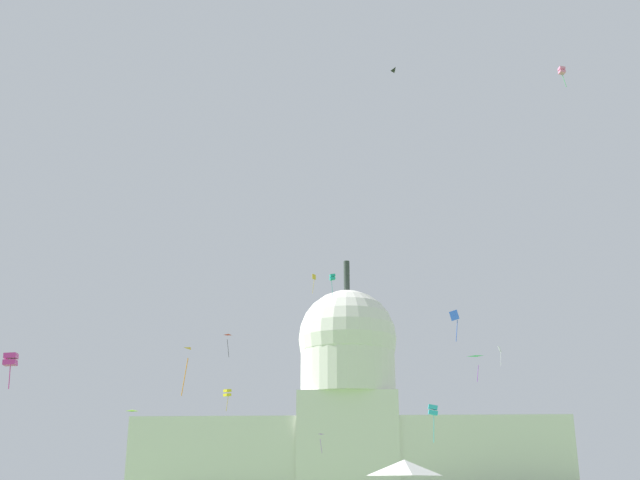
# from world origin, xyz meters

# --- Properties ---
(capitol_building) EXTENTS (121.11, 28.84, 66.82)m
(capitol_building) POSITION_xyz_m (-2.70, 190.01, 21.27)
(capitol_building) COLOR silver
(capitol_building) RESTS_ON ground_plane
(kite_yellow_low) EXTENTS (1.35, 1.35, 3.48)m
(kite_yellow_low) POSITION_xyz_m (-19.97, 92.26, 16.45)
(kite_yellow_low) COLOR yellow
(kite_white_mid) EXTENTS (0.95, 1.22, 4.64)m
(kite_white_mid) POSITION_xyz_m (33.85, 147.78, 32.00)
(kite_white_mid) COLOR white
(kite_lime_low) EXTENTS (1.53, 0.97, 0.37)m
(kite_lime_low) POSITION_xyz_m (-33.03, 85.10, 12.91)
(kite_lime_low) COLOR #8CD133
(kite_pink_high) EXTENTS (0.98, 0.96, 3.28)m
(kite_pink_high) POSITION_xyz_m (31.35, 68.79, 59.42)
(kite_pink_high) COLOR pink
(kite_blue_mid) EXTENTS (1.11, 0.61, 3.63)m
(kite_blue_mid) POSITION_xyz_m (12.36, 55.79, 20.55)
(kite_blue_mid) COLOR blue
(kite_black_high) EXTENTS (0.75, 1.24, 0.21)m
(kite_black_high) POSITION_xyz_m (6.56, 66.15, 58.38)
(kite_black_high) COLOR black
(kite_cyan_low) EXTENTS (1.15, 1.08, 4.39)m
(kite_cyan_low) POSITION_xyz_m (10.09, 63.07, 10.98)
(kite_cyan_low) COLOR #33BCDB
(kite_turquoise_high) EXTENTS (1.19, 1.15, 4.50)m
(kite_turquoise_high) POSITION_xyz_m (-3.60, 107.58, 39.53)
(kite_turquoise_high) COLOR teal
(kite_magenta_low) EXTENTS (1.14, 1.12, 2.91)m
(kite_magenta_low) POSITION_xyz_m (-26.91, 31.75, 12.46)
(kite_magenta_low) COLOR #D1339E
(kite_violet_low) EXTENTS (1.37, 1.36, 3.54)m
(kite_violet_low) POSITION_xyz_m (-7.42, 130.59, 11.68)
(kite_violet_low) COLOR purple
(kite_green_mid) EXTENTS (1.90, 1.17, 3.37)m
(kite_green_mid) POSITION_xyz_m (18.06, 79.66, 19.44)
(kite_green_mid) COLOR green
(kite_gold_high) EXTENTS (0.72, 0.87, 4.11)m
(kite_gold_high) POSITION_xyz_m (-8.06, 121.59, 43.12)
(kite_gold_high) COLOR gold
(kite_red_mid) EXTENTS (1.34, 1.03, 4.23)m
(kite_red_mid) POSITION_xyz_m (-23.87, 112.13, 29.18)
(kite_red_mid) COLOR red
(kite_orange_low) EXTENTS (0.94, 1.15, 4.16)m
(kite_orange_low) POSITION_xyz_m (-14.50, 39.45, 13.99)
(kite_orange_low) COLOR orange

